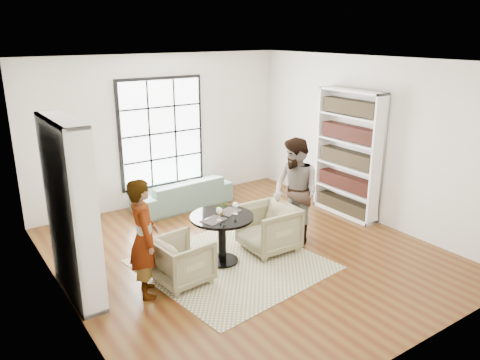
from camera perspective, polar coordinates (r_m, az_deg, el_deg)
ground at (r=7.63m, az=0.75°, el=-8.83°), size 6.00×6.00×0.00m
room_shell at (r=7.58m, az=-1.57°, el=1.23°), size 6.00×6.01×6.00m
rug at (r=7.26m, az=-1.00°, el=-10.22°), size 2.73×2.73×0.01m
pedestal_table at (r=7.11m, az=-2.21°, el=-5.96°), size 0.96×0.96×0.77m
sofa at (r=9.53m, az=-7.01°, el=-1.53°), size 2.04×0.90×0.58m
armchair_left at (r=6.71m, az=-7.01°, el=-9.69°), size 0.80×0.78×0.67m
armchair_right at (r=7.59m, az=3.50°, el=-5.87°), size 0.86×0.84×0.75m
person_left at (r=6.30m, az=-11.64°, el=-6.98°), size 0.53×0.67×1.63m
person_right at (r=7.73m, az=6.80°, el=-1.43°), size 0.70×0.88×1.78m
placemat_left at (r=6.86m, az=-3.25°, el=-4.92°), size 0.40×0.35×0.01m
placemat_right at (r=7.17m, az=-1.33°, el=-3.87°), size 0.40×0.35×0.01m
cutlery_left at (r=6.86m, az=-3.25°, el=-4.86°), size 0.20×0.25×0.01m
cutlery_right at (r=7.17m, az=-1.33°, el=-3.82°), size 0.20×0.25×0.01m
wine_glass_left at (r=6.79m, az=-2.55°, el=-3.81°), size 0.10×0.10×0.21m
wine_glass_right at (r=7.03m, az=-0.55°, el=-3.12°), size 0.09×0.09×0.20m
flower_centerpiece at (r=7.02m, az=-2.43°, el=-3.58°), size 0.21×0.19×0.19m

